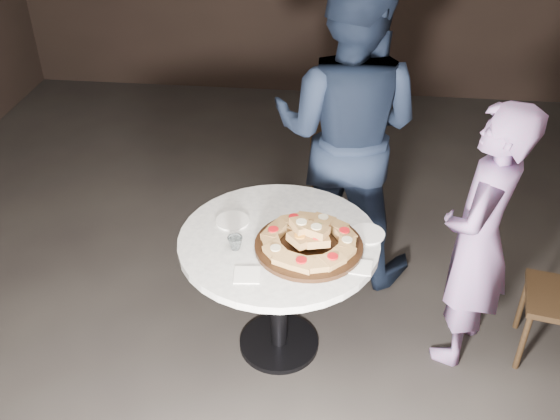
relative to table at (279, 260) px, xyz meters
name	(u,v)px	position (x,y,z in m)	size (l,w,h in m)	color
floor	(302,352)	(0.13, -0.04, -0.60)	(7.00, 7.00, 0.00)	black
table	(279,260)	(0.00, 0.00, 0.00)	(1.05, 1.05, 0.74)	black
serving_board	(309,246)	(0.15, -0.06, 0.15)	(0.52, 0.52, 0.02)	black
focaccia_pile	(309,238)	(0.15, -0.06, 0.19)	(0.46, 0.46, 0.12)	#A4753F
plate_left	(232,221)	(-0.25, 0.11, 0.14)	(0.17, 0.17, 0.01)	white
plate_right	(367,234)	(0.43, 0.07, 0.14)	(0.17, 0.17, 0.01)	white
water_glass	(235,243)	(-0.20, -0.11, 0.17)	(0.07, 0.07, 0.07)	silver
napkin_near	(247,275)	(-0.11, -0.29, 0.14)	(0.12, 0.12, 0.01)	white
napkin_far	(360,267)	(0.39, -0.18, 0.14)	(0.11, 0.11, 0.01)	white
chair_far	(344,150)	(0.29, 1.32, -0.08)	(0.45, 0.47, 0.90)	black
diner_navy	(347,132)	(0.30, 0.79, 0.33)	(0.90, 0.70, 1.85)	black
diner_teal	(478,240)	(0.96, 0.10, 0.13)	(0.53, 0.35, 1.45)	slate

